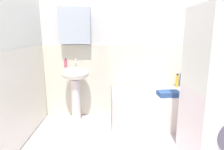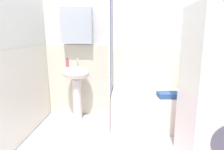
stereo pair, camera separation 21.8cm
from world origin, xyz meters
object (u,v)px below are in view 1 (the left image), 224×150
object	(u,v)px
towel_folded	(169,94)
washer_dryer_stack	(221,88)
soap_dispenser	(66,63)
conditioner_bottle	(177,81)
lotion_bottle	(195,82)
body_wash_bottle	(181,80)
bathtub	(159,108)
shampoo_bottle	(188,81)
sink	(75,82)

from	to	relation	value
towel_folded	washer_dryer_stack	xyz separation A→B (m)	(0.32, -0.71, 0.27)
soap_dispenser	conditioner_bottle	bearing A→B (deg)	3.72
lotion_bottle	body_wash_bottle	size ratio (longest dim) A/B	0.75
bathtub	shampoo_bottle	world-z (taller)	shampoo_bottle
sink	lotion_bottle	distance (m)	1.94
washer_dryer_stack	body_wash_bottle	bearing A→B (deg)	88.59
shampoo_bottle	conditioner_bottle	bearing A→B (deg)	-172.13
washer_dryer_stack	soap_dispenser	bearing A→B (deg)	149.95
shampoo_bottle	conditioner_bottle	distance (m)	0.20
soap_dispenser	towel_folded	bearing A→B (deg)	-12.94
soap_dispenser	washer_dryer_stack	world-z (taller)	washer_dryer_stack
sink	bathtub	bearing A→B (deg)	-6.41
bathtub	soap_dispenser	bearing A→B (deg)	174.36
sink	lotion_bottle	world-z (taller)	sink
soap_dispenser	shampoo_bottle	distance (m)	2.00
lotion_bottle	towel_folded	xyz separation A→B (m)	(-0.56, -0.45, -0.05)
conditioner_bottle	washer_dryer_stack	xyz separation A→B (m)	(0.05, -1.17, 0.20)
soap_dispenser	conditioner_bottle	size ratio (longest dim) A/B	0.65
conditioner_bottle	towel_folded	bearing A→B (deg)	-119.98
body_wash_bottle	washer_dryer_stack	size ratio (longest dim) A/B	0.15
bathtub	towel_folded	world-z (taller)	towel_folded
lotion_bottle	towel_folded	distance (m)	0.72
shampoo_bottle	body_wash_bottle	world-z (taller)	body_wash_bottle
conditioner_bottle	washer_dryer_stack	world-z (taller)	washer_dryer_stack
conditioner_bottle	towel_folded	size ratio (longest dim) A/B	0.74
sink	conditioner_bottle	distance (m)	1.64
bathtub	sink	bearing A→B (deg)	173.59
soap_dispenser	conditioner_bottle	distance (m)	1.80
lotion_bottle	conditioner_bottle	size ratio (longest dim) A/B	0.81
washer_dryer_stack	sink	bearing A→B (deg)	147.90
lotion_bottle	conditioner_bottle	xyz separation A→B (m)	(-0.29, 0.01, 0.02)
sink	lotion_bottle	size ratio (longest dim) A/B	4.78
sink	towel_folded	xyz separation A→B (m)	(1.37, -0.35, -0.08)
soap_dispenser	shampoo_bottle	bearing A→B (deg)	4.14
conditioner_bottle	washer_dryer_stack	distance (m)	1.19
soap_dispenser	lotion_bottle	world-z (taller)	soap_dispenser
conditioner_bottle	shampoo_bottle	bearing A→B (deg)	7.87
soap_dispenser	lotion_bottle	xyz separation A→B (m)	(2.07, 0.11, -0.33)
towel_folded	sink	bearing A→B (deg)	165.67
soap_dispenser	body_wash_bottle	bearing A→B (deg)	4.42
body_wash_bottle	conditioner_bottle	bearing A→B (deg)	-160.98
shampoo_bottle	towel_folded	distance (m)	0.67
soap_dispenser	lotion_bottle	bearing A→B (deg)	2.93
bathtub	towel_folded	size ratio (longest dim) A/B	4.82
sink	soap_dispenser	distance (m)	0.32
bathtub	body_wash_bottle	size ratio (longest dim) A/B	6.01
body_wash_bottle	sink	bearing A→B (deg)	-175.38
shampoo_bottle	washer_dryer_stack	xyz separation A→B (m)	(-0.14, -1.20, 0.21)
body_wash_bottle	washer_dryer_stack	bearing A→B (deg)	-91.41
conditioner_bottle	towel_folded	distance (m)	0.54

